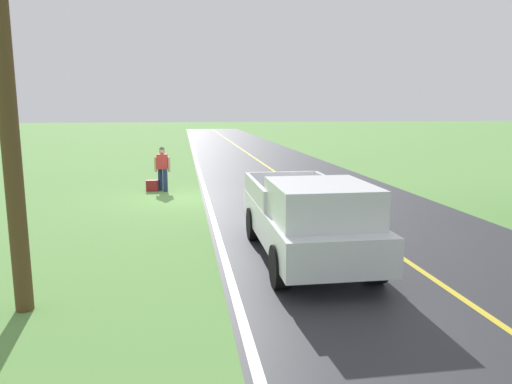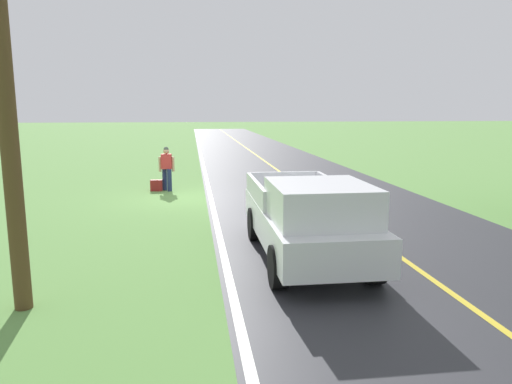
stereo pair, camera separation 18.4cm
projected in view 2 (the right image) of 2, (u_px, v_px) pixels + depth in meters
ground_plane at (189, 198)px, 17.52m from camera, size 200.00×200.00×0.00m
road_surface at (312, 195)px, 18.14m from camera, size 8.05×120.00×0.00m
lane_edge_line at (211, 197)px, 17.63m from camera, size 0.16×117.60×0.00m
lane_centre_line at (312, 195)px, 18.13m from camera, size 0.14×117.60×0.00m
hitchhiker_walking at (167, 166)px, 18.89m from camera, size 0.62×0.53×1.75m
suitcase_carried at (156, 185)px, 18.91m from camera, size 0.47×0.24×0.44m
pickup_truck_passing at (309, 217)px, 10.06m from camera, size 2.11×5.41×1.82m
utility_pole_roadside at (0, 38)px, 7.10m from camera, size 0.28×0.28×8.50m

